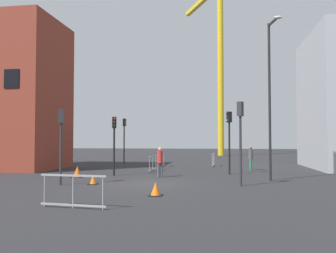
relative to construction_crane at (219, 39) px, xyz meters
name	(u,v)px	position (x,y,z in m)	size (l,w,h in m)	color
ground	(146,184)	(-3.37, -35.84, -17.37)	(160.00, 160.00, 0.00)	#28282B
brick_building	(4,95)	(-16.27, -28.18, -11.66)	(8.69, 6.30, 11.41)	brown
construction_crane	(219,39)	(0.00, 0.00, 0.00)	(10.13, 18.65, 26.07)	yellow
streetlamp_tall	(271,89)	(3.09, -33.47, -12.39)	(0.60, 1.47, 8.69)	#232326
traffic_light_far	(240,129)	(1.33, -35.94, -14.64)	(0.34, 0.39, 4.07)	#2D2D30
traffic_light_crosswalk	(229,132)	(0.91, -30.00, -14.65)	(0.38, 0.36, 4.07)	black
traffic_light_island	(61,134)	(-7.42, -36.88, -14.84)	(0.31, 0.39, 3.75)	#2D2D30
traffic_light_median	(124,134)	(-8.53, -21.45, -14.55)	(0.39, 0.31, 4.22)	#2D2D30
traffic_light_verge	(114,136)	(-6.25, -31.89, -14.89)	(0.34, 0.39, 3.67)	black
pedestrian_walking	(251,156)	(2.51, -26.61, -16.33)	(0.34, 0.34, 1.78)	#2D844C
pedestrian_waiting	(160,160)	(-3.23, -32.51, -16.32)	(0.34, 0.34, 1.79)	#4C4C51
safety_barrier_left_run	(73,191)	(-4.32, -42.51, -16.81)	(2.33, 0.32, 1.08)	#9EA0A5
safety_barrier_rear	(153,163)	(-4.49, -28.27, -16.81)	(0.22, 1.85, 1.08)	gray
safety_barrier_right_run	(162,160)	(-4.50, -24.11, -16.81)	(0.11, 2.08, 1.08)	#9EA0A5
safety_barrier_front	(213,160)	(-0.32, -22.72, -16.81)	(0.17, 2.47, 1.08)	#9EA0A5
traffic_cone_striped	(93,180)	(-5.93, -36.39, -17.16)	(0.45, 0.45, 0.45)	black
traffic_cone_orange	(156,189)	(-2.16, -39.55, -17.12)	(0.53, 0.53, 0.54)	black
traffic_cone_on_verge	(77,172)	(-8.10, -33.21, -17.06)	(0.66, 0.66, 0.67)	black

